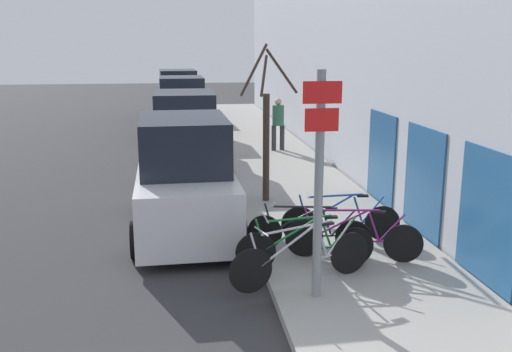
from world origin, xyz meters
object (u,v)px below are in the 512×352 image
at_px(bicycle_4, 341,220).
at_px(parked_car_0, 185,180).
at_px(parked_car_3, 178,97).
at_px(parked_car_1, 185,135).
at_px(bicycle_0, 302,258).
at_px(pedestrian_near, 278,120).
at_px(signpost, 319,179).
at_px(bicycle_3, 308,232).
at_px(parked_car_2, 182,111).
at_px(bicycle_2, 353,238).
at_px(street_tree, 266,134).
at_px(bicycle_1, 306,246).

xyz_separation_m(bicycle_4, parked_car_0, (-2.81, 1.41, 0.51)).
relative_size(bicycle_4, parked_car_3, 0.45).
bearing_deg(parked_car_1, bicycle_0, -79.64).
bearing_deg(pedestrian_near, signpost, -108.19).
bearing_deg(bicycle_3, parked_car_2, 27.63).
bearing_deg(parked_car_2, pedestrian_near, -51.43).
height_order(signpost, parked_car_2, signpost).
relative_size(bicycle_2, street_tree, 0.62).
relative_size(bicycle_0, bicycle_3, 1.12).
bearing_deg(signpost, parked_car_3, 95.06).
bearing_deg(bicycle_3, parked_car_3, 25.38).
bearing_deg(street_tree, pedestrian_near, 77.60).
relative_size(signpost, bicycle_1, 1.42).
bearing_deg(bicycle_4, street_tree, 24.29).
height_order(bicycle_0, pedestrian_near, pedestrian_near).
relative_size(signpost, parked_car_3, 0.66).
bearing_deg(bicycle_2, bicycle_4, 13.44).
bearing_deg(bicycle_0, bicycle_2, -68.62).
xyz_separation_m(bicycle_2, bicycle_3, (-0.66, 0.44, -0.02)).
relative_size(pedestrian_near, street_tree, 0.50).
bearing_deg(street_tree, bicycle_0, -92.06).
bearing_deg(parked_car_3, bicycle_0, -87.99).
relative_size(bicycle_1, bicycle_3, 1.11).
relative_size(parked_car_3, pedestrian_near, 2.77).
bearing_deg(bicycle_1, bicycle_3, -17.57).
height_order(bicycle_1, bicycle_3, bicycle_1).
bearing_deg(bicycle_4, bicycle_2, -177.37).
bearing_deg(signpost, bicycle_2, 54.32).
xyz_separation_m(bicycle_0, bicycle_3, (0.39, 1.27, -0.03)).
xyz_separation_m(parked_car_1, parked_car_2, (-0.04, 5.83, 0.03)).
distance_m(bicycle_2, parked_car_2, 14.12).
distance_m(signpost, bicycle_0, 1.42).
distance_m(bicycle_0, parked_car_3, 20.72).
height_order(parked_car_3, street_tree, street_tree).
distance_m(bicycle_4, pedestrian_near, 9.16).
relative_size(signpost, bicycle_0, 1.41).
relative_size(bicycle_1, parked_car_3, 0.47).
distance_m(bicycle_4, parked_car_2, 13.20).
bearing_deg(bicycle_0, bicycle_4, -48.85).
height_order(bicycle_4, parked_car_2, parked_car_2).
bearing_deg(signpost, bicycle_0, 102.02).
height_order(parked_car_1, street_tree, street_tree).
distance_m(pedestrian_near, street_tree, 6.41).
bearing_deg(bicycle_2, bicycle_0, 145.36).
bearing_deg(parked_car_2, signpost, -85.01).
height_order(bicycle_3, parked_car_0, parked_car_0).
height_order(parked_car_2, pedestrian_near, parked_car_2).
relative_size(bicycle_4, parked_car_1, 0.46).
relative_size(signpost, parked_car_0, 0.68).
bearing_deg(bicycle_1, pedestrian_near, -8.93).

